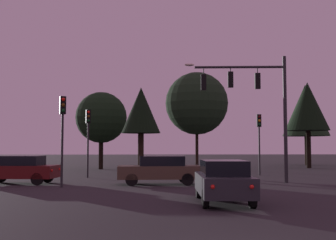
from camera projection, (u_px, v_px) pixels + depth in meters
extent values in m
plane|color=#262326|center=(170.00, 174.00, 30.84)|extent=(168.00, 168.00, 0.00)
cylinder|color=#232326|center=(285.00, 119.00, 23.75)|extent=(0.20, 0.20, 7.15)
cylinder|color=#232326|center=(239.00, 67.00, 24.00)|extent=(5.09, 0.51, 0.14)
ellipsoid|color=#F4EACC|center=(189.00, 65.00, 24.09)|extent=(0.56, 0.28, 0.16)
cylinder|color=#232326|center=(257.00, 70.00, 23.97)|extent=(0.05, 0.05, 0.35)
cube|color=black|center=(258.00, 81.00, 23.93)|extent=(0.32, 0.26, 0.90)
sphere|color=red|center=(257.00, 77.00, 24.08)|extent=(0.18, 0.18, 0.18)
sphere|color=#56380C|center=(257.00, 81.00, 24.07)|extent=(0.18, 0.18, 0.18)
sphere|color=#0C4219|center=(257.00, 86.00, 24.05)|extent=(0.18, 0.18, 0.18)
cylinder|color=#232326|center=(230.00, 69.00, 24.01)|extent=(0.05, 0.05, 0.27)
cube|color=black|center=(231.00, 80.00, 23.97)|extent=(0.32, 0.26, 0.90)
sphere|color=red|center=(230.00, 75.00, 24.13)|extent=(0.18, 0.18, 0.18)
sphere|color=#56380C|center=(230.00, 80.00, 24.11)|extent=(0.18, 0.18, 0.18)
sphere|color=#0C4219|center=(230.00, 85.00, 24.09)|extent=(0.18, 0.18, 0.18)
cylinder|color=#232326|center=(204.00, 71.00, 24.04)|extent=(0.05, 0.05, 0.41)
cube|color=black|center=(204.00, 82.00, 24.00)|extent=(0.32, 0.26, 0.90)
sphere|color=red|center=(203.00, 78.00, 24.16)|extent=(0.18, 0.18, 0.18)
sphere|color=#56380C|center=(203.00, 83.00, 24.14)|extent=(0.18, 0.18, 0.18)
sphere|color=#0C4219|center=(203.00, 87.00, 24.12)|extent=(0.18, 0.18, 0.18)
cylinder|color=#232326|center=(62.00, 150.00, 21.04)|extent=(0.12, 0.12, 3.64)
cube|color=black|center=(63.00, 105.00, 21.18)|extent=(0.36, 0.32, 0.90)
sphere|color=red|center=(63.00, 99.00, 21.07)|extent=(0.18, 0.18, 0.18)
sphere|color=#56380C|center=(63.00, 105.00, 21.05)|extent=(0.18, 0.18, 0.18)
sphere|color=#0C4219|center=(63.00, 111.00, 21.04)|extent=(0.18, 0.18, 0.18)
cylinder|color=#232326|center=(259.00, 151.00, 29.95)|extent=(0.12, 0.12, 3.43)
cube|color=black|center=(259.00, 121.00, 30.09)|extent=(0.31, 0.26, 0.90)
sphere|color=#4C0A0A|center=(259.00, 117.00, 29.97)|extent=(0.18, 0.18, 0.18)
sphere|color=#F9A319|center=(259.00, 121.00, 29.95)|extent=(0.18, 0.18, 0.18)
sphere|color=#0C4219|center=(259.00, 124.00, 29.93)|extent=(0.18, 0.18, 0.18)
cylinder|color=#232326|center=(88.00, 150.00, 27.65)|extent=(0.12, 0.12, 3.56)
cube|color=black|center=(88.00, 116.00, 27.80)|extent=(0.35, 0.31, 0.90)
sphere|color=red|center=(89.00, 112.00, 27.68)|extent=(0.18, 0.18, 0.18)
sphere|color=#56380C|center=(89.00, 116.00, 27.66)|extent=(0.18, 0.18, 0.18)
sphere|color=#0C4219|center=(89.00, 121.00, 27.65)|extent=(0.18, 0.18, 0.18)
cube|color=#232328|center=(223.00, 184.00, 15.12)|extent=(1.91, 4.25, 0.68)
cube|color=black|center=(223.00, 168.00, 15.01)|extent=(1.58, 2.32, 0.52)
cylinder|color=black|center=(199.00, 190.00, 16.47)|extent=(0.23, 0.65, 0.64)
cylinder|color=black|center=(238.00, 190.00, 16.48)|extent=(0.23, 0.65, 0.64)
cylinder|color=black|center=(205.00, 198.00, 13.71)|extent=(0.23, 0.65, 0.64)
cylinder|color=black|center=(252.00, 198.00, 13.72)|extent=(0.23, 0.65, 0.64)
sphere|color=red|center=(213.00, 187.00, 13.02)|extent=(0.14, 0.14, 0.14)
sphere|color=red|center=(252.00, 187.00, 13.03)|extent=(0.14, 0.14, 0.14)
cube|color=#4C0F0F|center=(18.00, 172.00, 22.91)|extent=(4.23, 2.23, 0.68)
cube|color=black|center=(21.00, 161.00, 22.94)|extent=(2.34, 1.79, 0.52)
cylinder|color=black|center=(1.00, 177.00, 23.77)|extent=(0.66, 0.26, 0.64)
cylinder|color=black|center=(37.00, 179.00, 22.00)|extent=(0.66, 0.26, 0.64)
cylinder|color=black|center=(48.00, 177.00, 23.63)|extent=(0.66, 0.26, 0.64)
sphere|color=red|center=(52.00, 170.00, 22.17)|extent=(0.14, 0.14, 0.14)
sphere|color=red|center=(59.00, 169.00, 23.45)|extent=(0.14, 0.14, 0.14)
cube|color=#473828|center=(159.00, 172.00, 22.42)|extent=(4.40, 1.85, 0.68)
cube|color=black|center=(162.00, 161.00, 22.47)|extent=(2.39, 1.55, 0.52)
cylinder|color=black|center=(132.00, 180.00, 21.53)|extent=(0.65, 0.22, 0.64)
cylinder|color=black|center=(132.00, 178.00, 23.05)|extent=(0.65, 0.22, 0.64)
cylinder|color=black|center=(187.00, 179.00, 21.75)|extent=(0.65, 0.22, 0.64)
cylinder|color=black|center=(184.00, 177.00, 23.27)|extent=(0.65, 0.22, 0.64)
sphere|color=red|center=(201.00, 171.00, 21.99)|extent=(0.14, 0.14, 0.14)
sphere|color=red|center=(198.00, 169.00, 23.19)|extent=(0.14, 0.14, 0.14)
cylinder|color=black|center=(309.00, 149.00, 40.09)|extent=(0.46, 0.46, 3.57)
cone|color=black|center=(308.00, 106.00, 40.35)|extent=(4.01, 4.01, 4.65)
cylinder|color=black|center=(197.00, 147.00, 39.23)|extent=(0.28, 0.28, 4.03)
sphere|color=black|center=(197.00, 103.00, 39.50)|extent=(5.86, 5.86, 5.86)
cylinder|color=black|center=(306.00, 151.00, 46.68)|extent=(0.38, 0.38, 3.22)
cone|color=black|center=(306.00, 110.00, 46.97)|extent=(5.11, 5.11, 5.75)
cylinder|color=black|center=(141.00, 154.00, 31.23)|extent=(0.43, 0.43, 3.03)
cone|color=black|center=(141.00, 110.00, 31.44)|extent=(2.91, 2.91, 3.43)
cylinder|color=black|center=(101.00, 152.00, 38.08)|extent=(0.41, 0.41, 3.06)
sphere|color=black|center=(101.00, 117.00, 38.28)|extent=(4.63, 4.63, 4.63)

